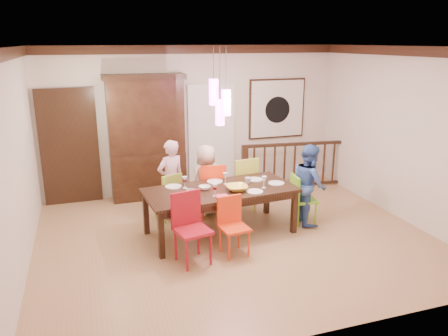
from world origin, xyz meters
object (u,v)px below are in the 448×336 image
object	(u,v)px
chair_far_left	(167,193)
balustrade	(294,164)
chair_end_right	(304,196)
person_end_right	(309,184)
person_far_left	(171,180)
dining_table	(220,193)
person_far_mid	(206,180)
china_hutch	(147,138)

from	to	relation	value
chair_far_left	balustrade	xyz separation A→B (m)	(2.86, 0.88, 0.02)
chair_end_right	person_end_right	size ratio (longest dim) A/B	0.62
chair_end_right	balustrade	world-z (taller)	balustrade
person_far_left	dining_table	bearing A→B (deg)	104.12
balustrade	chair_far_left	bearing A→B (deg)	-156.39
person_far_mid	chair_far_left	bearing A→B (deg)	-14.25
person_far_mid	person_end_right	size ratio (longest dim) A/B	0.93
china_hutch	person_far_mid	xyz separation A→B (m)	(0.84, -1.20, -0.57)
dining_table	balustrade	xyz separation A→B (m)	(2.18, 1.71, -0.17)
chair_far_left	china_hutch	size ratio (longest dim) A/B	0.35
dining_table	person_far_mid	world-z (taller)	person_far_mid
chair_end_right	person_end_right	world-z (taller)	person_end_right
chair_end_right	balustrade	xyz separation A→B (m)	(0.71, 1.75, 0.02)
balustrade	person_far_mid	size ratio (longest dim) A/B	1.81
chair_far_left	person_far_mid	world-z (taller)	person_far_mid
chair_far_left	chair_end_right	size ratio (longest dim) A/B	1.00
person_far_left	person_far_mid	world-z (taller)	person_far_left
dining_table	chair_end_right	size ratio (longest dim) A/B	2.88
dining_table	balustrade	world-z (taller)	balustrade
chair_end_right	person_end_right	bearing A→B (deg)	-85.15
dining_table	chair_far_left	distance (m)	1.09
dining_table	balustrade	distance (m)	2.78
china_hutch	person_end_right	size ratio (longest dim) A/B	1.76
chair_end_right	person_far_left	world-z (taller)	person_far_left
chair_far_left	person_far_left	world-z (taller)	person_far_left
person_far_left	china_hutch	bearing A→B (deg)	-101.35
person_far_mid	chair_end_right	bearing A→B (deg)	131.87
china_hutch	person_far_mid	bearing A→B (deg)	-55.19
balustrade	person_far_left	distance (m)	2.92
dining_table	chair_end_right	world-z (taller)	chair_end_right
person_far_left	balustrade	bearing A→B (deg)	175.83
dining_table	person_end_right	world-z (taller)	person_end_right
dining_table	china_hutch	size ratio (longest dim) A/B	1.01
person_far_left	person_far_mid	distance (m)	0.63
chair_far_left	chair_end_right	xyz separation A→B (m)	(2.16, -0.87, -0.00)
dining_table	person_end_right	size ratio (longest dim) A/B	1.79
dining_table	chair_far_left	world-z (taller)	chair_far_left
china_hutch	chair_end_right	bearing A→B (deg)	-42.49
person_far_left	person_end_right	size ratio (longest dim) A/B	1.02
balustrade	person_far_left	bearing A→B (deg)	-156.51
chair_end_right	person_far_left	size ratio (longest dim) A/B	0.61
chair_far_left	balustrade	size ratio (longest dim) A/B	0.37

